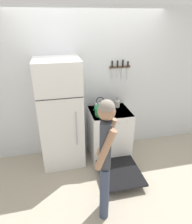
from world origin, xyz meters
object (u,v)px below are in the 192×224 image
at_px(utensil_jar, 117,104).
at_px(person, 106,156).
at_px(dutch_oven_pot, 103,111).
at_px(tea_kettle, 100,105).
at_px(refrigerator, 61,115).
at_px(stove_range, 110,134).

xyz_separation_m(utensil_jar, person, (-0.58, -1.33, -0.04)).
relative_size(dutch_oven_pot, tea_kettle, 1.43).
relative_size(refrigerator, tea_kettle, 8.00).
xyz_separation_m(refrigerator, dutch_oven_pot, (0.69, -0.13, 0.06)).
bearing_deg(person, tea_kettle, 7.54).
bearing_deg(stove_range, person, -109.24).
bearing_deg(stove_range, dutch_oven_pot, -151.85).
relative_size(stove_range, person, 0.82).
distance_m(dutch_oven_pot, person, 1.11).
relative_size(tea_kettle, utensil_jar, 1.12).
bearing_deg(tea_kettle, dutch_oven_pot, -92.92).
bearing_deg(tea_kettle, utensil_jar, 1.08).
xyz_separation_m(refrigerator, person, (0.44, -1.21, 0.01)).
distance_m(utensil_jar, person, 1.45).
bearing_deg(refrigerator, dutch_oven_pot, -10.61).
bearing_deg(person, stove_range, -0.57).
relative_size(tea_kettle, person, 0.14).
bearing_deg(stove_range, tea_kettle, 132.02).
relative_size(utensil_jar, person, 0.13).
bearing_deg(refrigerator, utensil_jar, 6.89).
height_order(dutch_oven_pot, tea_kettle, tea_kettle).
distance_m(stove_range, dutch_oven_pot, 0.56).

